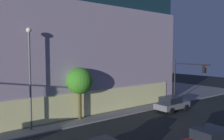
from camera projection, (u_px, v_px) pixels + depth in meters
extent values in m
cube|color=#4C4C51|center=(38.00, 97.00, 34.46)|extent=(28.59, 27.77, 0.15)
cube|color=#F4ED9E|center=(84.00, 104.00, 23.72)|extent=(25.37, 0.60, 2.53)
cube|color=#A492A6|center=(37.00, 58.00, 34.03)|extent=(28.19, 27.37, 11.61)
cube|color=#142F39|center=(36.00, 7.00, 33.49)|extent=(27.63, 26.82, 2.96)
cylinder|color=black|center=(175.00, 81.00, 30.12)|extent=(0.18, 0.18, 5.68)
cylinder|color=black|center=(191.00, 64.00, 27.82)|extent=(0.52, 5.10, 0.12)
cube|color=black|center=(204.00, 69.00, 26.37)|extent=(0.34, 0.34, 0.90)
sphere|color=red|center=(206.00, 67.00, 26.20)|extent=(0.18, 0.18, 0.18)
cylinder|color=#575757|center=(30.00, 81.00, 19.26)|extent=(0.16, 0.16, 8.21)
sphere|color=#F9EFC6|center=(29.00, 30.00, 18.95)|extent=(0.44, 0.44, 0.44)
cylinder|color=#49421E|center=(80.00, 105.00, 22.58)|extent=(0.31, 0.31, 2.76)
sphere|color=#3C8B23|center=(80.00, 81.00, 22.41)|extent=(2.59, 2.59, 2.59)
cube|color=black|center=(209.00, 133.00, 15.35)|extent=(2.20, 1.70, 0.68)
cylinder|color=black|center=(206.00, 140.00, 16.74)|extent=(0.62, 0.27, 0.61)
cube|color=slate|center=(172.00, 105.00, 26.37)|extent=(4.30, 1.93, 0.63)
cube|color=black|center=(170.00, 100.00, 26.12)|extent=(2.16, 1.72, 0.69)
cube|color=#F9F4CC|center=(179.00, 102.00, 28.10)|extent=(0.12, 0.20, 0.12)
cube|color=#F9F4CC|center=(187.00, 103.00, 27.21)|extent=(0.12, 0.20, 0.12)
cylinder|color=black|center=(173.00, 105.00, 27.95)|extent=(0.71, 0.25, 0.71)
cylinder|color=black|center=(186.00, 108.00, 26.47)|extent=(0.71, 0.25, 0.71)
cylinder|color=black|center=(158.00, 108.00, 26.32)|extent=(0.71, 0.25, 0.71)
cylinder|color=black|center=(172.00, 111.00, 24.83)|extent=(0.71, 0.25, 0.71)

